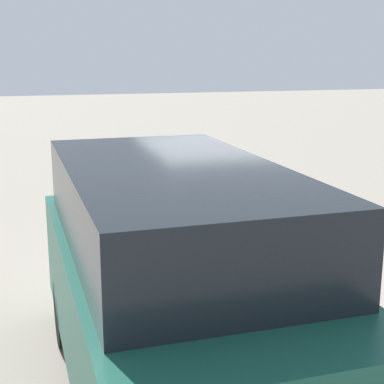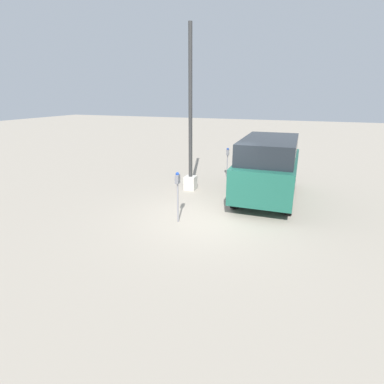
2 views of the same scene
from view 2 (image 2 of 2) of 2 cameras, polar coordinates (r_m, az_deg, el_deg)
ground_plane at (r=9.52m, az=2.45°, el=-4.82°), size 80.00×80.00×0.00m
parking_meter_near at (r=8.81m, az=-2.76°, el=1.21°), size 0.21×0.13×1.56m
parking_meter_far at (r=13.92m, az=6.79°, el=6.87°), size 0.21×0.13×1.40m
lamp_post at (r=11.86m, az=-0.29°, el=9.27°), size 0.44×0.44×6.13m
parked_van at (r=11.26m, az=14.29°, el=4.73°), size 4.63×2.05×2.25m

